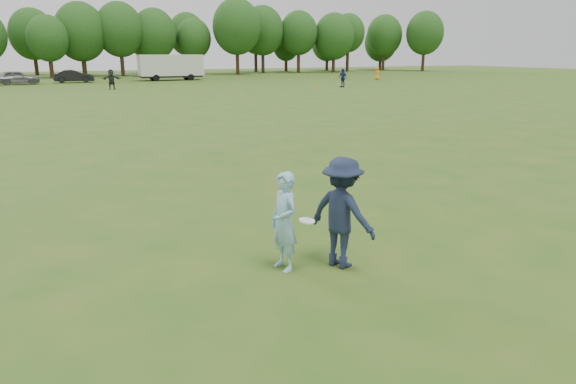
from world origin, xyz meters
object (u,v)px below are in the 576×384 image
at_px(car_e, 17,78).
at_px(field_cone, 317,85).
at_px(cargo_trailer, 171,66).
at_px(thrower, 284,222).
at_px(defender, 342,213).
at_px(player_far_c, 377,73).
at_px(player_far_d, 111,79).
at_px(car_f, 74,76).
at_px(player_far_b, 343,78).

bearing_deg(car_e, field_cone, -127.22).
bearing_deg(cargo_trailer, thrower, -101.29).
bearing_deg(thrower, defender, 65.42).
height_order(player_far_c, car_e, player_far_c).
xyz_separation_m(thrower, field_cone, (22.89, 40.93, -0.70)).
xyz_separation_m(player_far_d, car_f, (-2.65, 13.49, -0.22)).
bearing_deg(player_far_b, car_f, -145.51).
height_order(thrower, player_far_d, player_far_d).
distance_m(player_far_b, player_far_d, 23.16).
distance_m(thrower, car_f, 59.76).
height_order(player_far_b, car_e, player_far_b).
bearing_deg(defender, player_far_c, -60.00).
distance_m(player_far_b, field_cone, 2.80).
distance_m(car_e, cargo_trailer, 17.70).
bearing_deg(defender, car_e, -18.10).
relative_size(thrower, player_far_b, 0.90).
xyz_separation_m(thrower, player_far_d, (2.93, 46.27, 0.11)).
distance_m(player_far_d, car_f, 13.75).
height_order(car_e, car_f, car_e).
height_order(thrower, car_f, thrower).
relative_size(defender, car_e, 0.42).
distance_m(player_far_c, field_cone, 16.09).
relative_size(defender, car_f, 0.43).
height_order(player_far_b, cargo_trailer, cargo_trailer).
height_order(car_f, field_cone, car_f).
xyz_separation_m(player_far_b, player_far_d, (-22.08, 6.99, 0.01)).
bearing_deg(cargo_trailer, car_e, -175.56).
bearing_deg(player_far_b, player_far_c, 115.85).
bearing_deg(car_f, car_e, 101.70).
xyz_separation_m(player_far_c, cargo_trailer, (-24.51, 10.46, 0.95)).
distance_m(player_far_b, player_far_c, 15.37).
bearing_deg(car_e, thrower, -179.93).
relative_size(player_far_d, cargo_trailer, 0.21).
distance_m(car_f, field_cone, 29.43).
bearing_deg(defender, car_f, -23.85).
height_order(thrower, defender, defender).
distance_m(player_far_c, car_f, 37.62).
distance_m(thrower, car_e, 58.88).
xyz_separation_m(player_far_c, field_cone, (-13.59, -8.58, -0.67)).
distance_m(thrower, cargo_trailer, 61.17).
bearing_deg(player_far_b, cargo_trailer, -163.68).
xyz_separation_m(car_f, cargo_trailer, (11.69, 0.22, 1.03)).
distance_m(player_far_d, cargo_trailer, 16.44).
bearing_deg(field_cone, defender, -118.02).
distance_m(player_far_b, car_f, 32.10).
relative_size(player_far_b, player_far_d, 0.99).
bearing_deg(player_far_c, defender, 60.74).
bearing_deg(player_far_c, player_far_d, 11.77).
relative_size(thrower, car_e, 0.37).
xyz_separation_m(car_e, field_cone, (28.54, -17.68, -0.63)).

